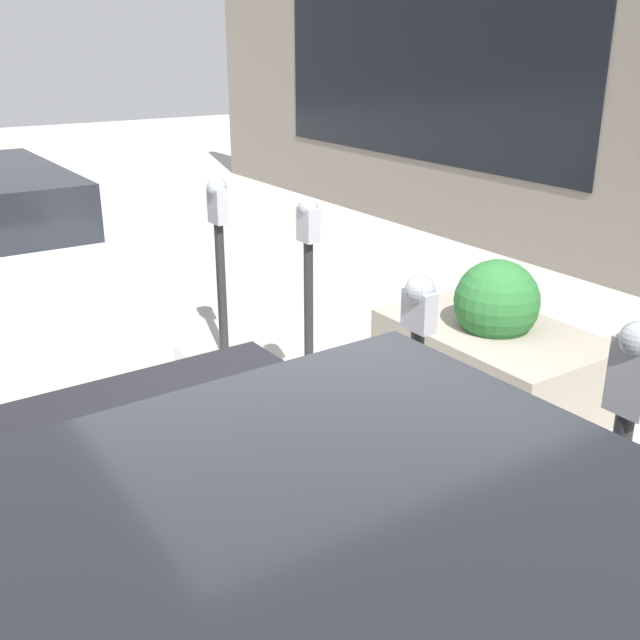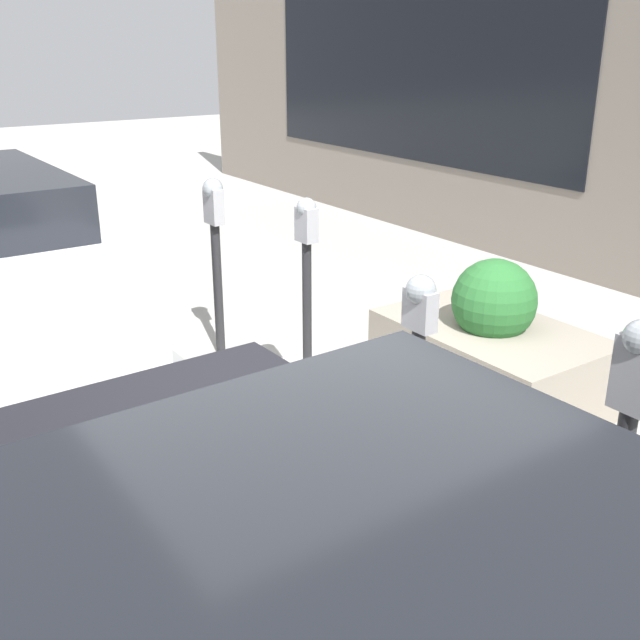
{
  "view_description": "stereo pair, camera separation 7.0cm",
  "coord_description": "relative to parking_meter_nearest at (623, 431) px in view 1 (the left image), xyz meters",
  "views": [
    {
      "loc": [
        -3.37,
        2.13,
        2.41
      ],
      "look_at": [
        0.0,
        -0.11,
        0.88
      ],
      "focal_mm": 42.0,
      "sensor_mm": 36.0,
      "label": 1
    },
    {
      "loc": [
        -3.33,
        2.19,
        2.41
      ],
      "look_at": [
        0.0,
        -0.11,
        0.88
      ],
      "focal_mm": 42.0,
      "sensor_mm": 36.0,
      "label": 2
    }
  ],
  "objects": [
    {
      "name": "parking_meter_nearest",
      "position": [
        0.0,
        0.0,
        0.0
      ],
      "size": [
        0.17,
        0.15,
        1.39
      ],
      "color": "#232326",
      "rests_on": "ground_plane"
    },
    {
      "name": "parking_meter_middle",
      "position": [
        2.37,
        -0.0,
        0.08
      ],
      "size": [
        0.15,
        0.13,
        1.47
      ],
      "color": "#232326",
      "rests_on": "ground_plane"
    },
    {
      "name": "parking_meter_fourth",
      "position": [
        3.57,
        0.05,
        0.07
      ],
      "size": [
        0.18,
        0.16,
        1.43
      ],
      "color": "#232326",
      "rests_on": "ground_plane"
    },
    {
      "name": "parking_meter_second",
      "position": [
        1.23,
        0.04,
        -0.04
      ],
      "size": [
        0.19,
        0.16,
        1.26
      ],
      "color": "#232326",
      "rests_on": "ground_plane"
    },
    {
      "name": "planter_box",
      "position": [
        1.77,
        -1.13,
        -0.54
      ],
      "size": [
        1.52,
        0.96,
        1.02
      ],
      "color": "gray",
      "rests_on": "ground_plane"
    },
    {
      "name": "curb_strip",
      "position": [
        1.81,
        0.47,
        -0.89
      ],
      "size": [
        19.0,
        0.16,
        0.04
      ],
      "color": "gray",
      "rests_on": "ground_plane"
    },
    {
      "name": "ground_plane",
      "position": [
        1.81,
        0.39,
        -0.91
      ],
      "size": [
        40.0,
        40.0,
        0.0
      ],
      "primitive_type": "plane",
      "color": "#ADAAA3"
    }
  ]
}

